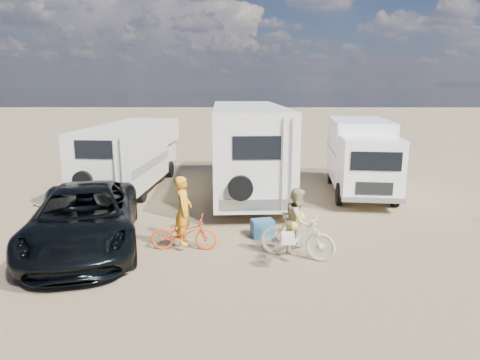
{
  "coord_description": "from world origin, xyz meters",
  "views": [
    {
      "loc": [
        -0.48,
        -9.05,
        4.07
      ],
      "look_at": [
        -0.58,
        3.24,
        1.3
      ],
      "focal_mm": 31.66,
      "sensor_mm": 36.0,
      "label": 1
    }
  ],
  "objects_px": {
    "rv_left": "(132,157)",
    "dark_suv": "(84,218)",
    "crate": "(281,208)",
    "bike_man": "(184,233)",
    "rider_woman": "(297,227)",
    "rv_main": "(248,151)",
    "bike_woman": "(297,236)",
    "rider_man": "(184,217)",
    "box_truck": "(361,158)",
    "cooler": "(262,228)"
  },
  "relations": [
    {
      "from": "box_truck",
      "to": "crate",
      "type": "xyz_separation_m",
      "value": [
        -3.21,
        -2.6,
        -1.2
      ]
    },
    {
      "from": "bike_man",
      "to": "rider_man",
      "type": "relative_size",
      "value": 0.97
    },
    {
      "from": "box_truck",
      "to": "rider_woman",
      "type": "xyz_separation_m",
      "value": [
        -3.15,
        -6.17,
        -0.6
      ]
    },
    {
      "from": "rv_left",
      "to": "rider_man",
      "type": "xyz_separation_m",
      "value": [
        2.99,
        -6.59,
        -0.41
      ]
    },
    {
      "from": "crate",
      "to": "dark_suv",
      "type": "bearing_deg",
      "value": -151.31
    },
    {
      "from": "rider_man",
      "to": "dark_suv",
      "type": "bearing_deg",
      "value": 86.42
    },
    {
      "from": "rv_left",
      "to": "box_truck",
      "type": "height_order",
      "value": "box_truck"
    },
    {
      "from": "bike_woman",
      "to": "cooler",
      "type": "distance_m",
      "value": 1.7
    },
    {
      "from": "rv_left",
      "to": "cooler",
      "type": "height_order",
      "value": "rv_left"
    },
    {
      "from": "rv_main",
      "to": "rider_woman",
      "type": "xyz_separation_m",
      "value": [
        1.13,
        -6.16,
        -0.89
      ]
    },
    {
      "from": "box_truck",
      "to": "dark_suv",
      "type": "bearing_deg",
      "value": -140.82
    },
    {
      "from": "rv_left",
      "to": "rider_man",
      "type": "height_order",
      "value": "rv_left"
    },
    {
      "from": "box_truck",
      "to": "bike_man",
      "type": "height_order",
      "value": "box_truck"
    },
    {
      "from": "rv_main",
      "to": "bike_woman",
      "type": "bearing_deg",
      "value": -82.75
    },
    {
      "from": "rv_left",
      "to": "rider_woman",
      "type": "relative_size",
      "value": 4.49
    },
    {
      "from": "dark_suv",
      "to": "bike_man",
      "type": "height_order",
      "value": "dark_suv"
    },
    {
      "from": "rv_main",
      "to": "rv_left",
      "type": "height_order",
      "value": "rv_main"
    },
    {
      "from": "rv_main",
      "to": "box_truck",
      "type": "relative_size",
      "value": 1.46
    },
    {
      "from": "box_truck",
      "to": "cooler",
      "type": "bearing_deg",
      "value": -123.53
    },
    {
      "from": "bike_woman",
      "to": "rider_woman",
      "type": "bearing_deg",
      "value": -158.31
    },
    {
      "from": "rv_main",
      "to": "bike_woman",
      "type": "distance_m",
      "value": 6.36
    },
    {
      "from": "box_truck",
      "to": "rider_man",
      "type": "height_order",
      "value": "box_truck"
    },
    {
      "from": "rider_woman",
      "to": "cooler",
      "type": "relative_size",
      "value": 2.64
    },
    {
      "from": "cooler",
      "to": "rv_main",
      "type": "bearing_deg",
      "value": 79.97
    },
    {
      "from": "rv_left",
      "to": "bike_man",
      "type": "distance_m",
      "value": 7.29
    },
    {
      "from": "bike_man",
      "to": "bike_woman",
      "type": "bearing_deg",
      "value": -100.55
    },
    {
      "from": "dark_suv",
      "to": "bike_man",
      "type": "bearing_deg",
      "value": -17.49
    },
    {
      "from": "bike_man",
      "to": "crate",
      "type": "distance_m",
      "value": 4.08
    },
    {
      "from": "bike_man",
      "to": "rider_woman",
      "type": "bearing_deg",
      "value": -100.55
    },
    {
      "from": "box_truck",
      "to": "rider_man",
      "type": "relative_size",
      "value": 3.18
    },
    {
      "from": "rv_left",
      "to": "dark_suv",
      "type": "bearing_deg",
      "value": -82.08
    },
    {
      "from": "dark_suv",
      "to": "crate",
      "type": "relative_size",
      "value": 12.31
    },
    {
      "from": "rider_woman",
      "to": "box_truck",
      "type": "bearing_deg",
      "value": -5.33
    },
    {
      "from": "rv_left",
      "to": "rider_woman",
      "type": "xyz_separation_m",
      "value": [
        5.76,
        -7.11,
        -0.5
      ]
    },
    {
      "from": "rv_left",
      "to": "crate",
      "type": "bearing_deg",
      "value": -27.84
    },
    {
      "from": "box_truck",
      "to": "cooler",
      "type": "height_order",
      "value": "box_truck"
    },
    {
      "from": "rider_woman",
      "to": "crate",
      "type": "height_order",
      "value": "rider_woman"
    },
    {
      "from": "rider_man",
      "to": "rider_woman",
      "type": "xyz_separation_m",
      "value": [
        2.77,
        -0.52,
        -0.08
      ]
    },
    {
      "from": "dark_suv",
      "to": "bike_woman",
      "type": "xyz_separation_m",
      "value": [
        5.32,
        -0.69,
        -0.22
      ]
    },
    {
      "from": "dark_suv",
      "to": "rv_left",
      "type": "bearing_deg",
      "value": 80.07
    },
    {
      "from": "rider_man",
      "to": "crate",
      "type": "relative_size",
      "value": 3.8
    },
    {
      "from": "rv_left",
      "to": "bike_woman",
      "type": "distance_m",
      "value": 9.18
    },
    {
      "from": "rider_man",
      "to": "rv_main",
      "type": "bearing_deg",
      "value": -16.13
    },
    {
      "from": "rv_main",
      "to": "bike_man",
      "type": "distance_m",
      "value": 5.99
    },
    {
      "from": "dark_suv",
      "to": "bike_woman",
      "type": "bearing_deg",
      "value": -21.13
    },
    {
      "from": "bike_man",
      "to": "rider_woman",
      "type": "distance_m",
      "value": 2.84
    },
    {
      "from": "bike_woman",
      "to": "rider_woman",
      "type": "relative_size",
      "value": 1.19
    },
    {
      "from": "cooler",
      "to": "bike_woman",
      "type": "bearing_deg",
      "value": -77.53
    },
    {
      "from": "box_truck",
      "to": "crate",
      "type": "height_order",
      "value": "box_truck"
    },
    {
      "from": "bike_woman",
      "to": "crate",
      "type": "xyz_separation_m",
      "value": [
        -0.06,
        3.57,
        -0.37
      ]
    }
  ]
}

